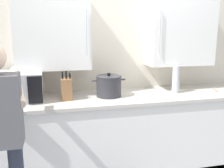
# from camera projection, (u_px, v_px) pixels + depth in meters

# --- Properties ---
(back_wall_tiled) EXTENTS (3.59, 0.44, 2.81)m
(back_wall_tiled) POSITION_uv_depth(u_px,v_px,m) (117.00, 45.00, 3.15)
(back_wall_tiled) COLOR beige
(back_wall_tiled) RESTS_ON ground_plane
(counter_unit) EXTENTS (3.23, 0.71, 0.92)m
(counter_unit) POSITION_uv_depth(u_px,v_px,m) (123.00, 133.00, 3.04)
(counter_unit) COLOR white
(counter_unit) RESTS_ON ground_plane
(microwave_oven) EXTENTS (0.51, 0.74, 0.30)m
(microwave_oven) POSITION_uv_depth(u_px,v_px,m) (16.00, 87.00, 2.69)
(microwave_oven) COLOR #B7BABF
(microwave_oven) RESTS_ON counter_unit
(wooden_spoon) EXTENTS (0.20, 0.19, 0.02)m
(wooden_spoon) POSITION_uv_depth(u_px,v_px,m) (221.00, 90.00, 3.16)
(wooden_spoon) COLOR tan
(wooden_spoon) RESTS_ON counter_unit
(knife_block) EXTENTS (0.11, 0.15, 0.31)m
(knife_block) POSITION_uv_depth(u_px,v_px,m) (67.00, 89.00, 2.76)
(knife_block) COLOR brown
(knife_block) RESTS_ON counter_unit
(stock_pot) EXTENTS (0.38, 0.28, 0.26)m
(stock_pot) POSITION_uv_depth(u_px,v_px,m) (109.00, 86.00, 2.89)
(stock_pot) COLOR #2D2D33
(stock_pot) RESTS_ON counter_unit
(thermos_flask) EXTENTS (0.09, 0.09, 0.33)m
(thermos_flask) POSITION_uv_depth(u_px,v_px,m) (176.00, 79.00, 3.03)
(thermos_flask) COLOR #B7BABF
(thermos_flask) RESTS_ON counter_unit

